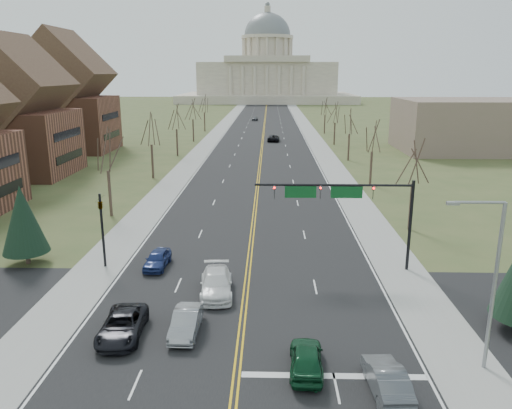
# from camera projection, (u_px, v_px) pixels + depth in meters

# --- Properties ---
(ground) EXTENTS (600.00, 600.00, 0.00)m
(ground) POSITION_uv_depth(u_px,v_px,m) (238.00, 364.00, 26.65)
(ground) COLOR #3E4F27
(ground) RESTS_ON ground
(road) EXTENTS (20.00, 380.00, 0.01)m
(road) POSITION_uv_depth(u_px,v_px,m) (264.00, 131.00, 132.92)
(road) COLOR black
(road) RESTS_ON ground
(cross_road) EXTENTS (120.00, 14.00, 0.01)m
(cross_road) POSITION_uv_depth(u_px,v_px,m) (244.00, 311.00, 32.44)
(cross_road) COLOR black
(cross_road) RESTS_ON ground
(sidewalk_left) EXTENTS (4.00, 380.00, 0.03)m
(sidewalk_left) POSITION_uv_depth(u_px,v_px,m) (219.00, 131.00, 133.24)
(sidewalk_left) COLOR gray
(sidewalk_left) RESTS_ON ground
(sidewalk_right) EXTENTS (4.00, 380.00, 0.03)m
(sidewalk_right) POSITION_uv_depth(u_px,v_px,m) (309.00, 131.00, 132.60)
(sidewalk_right) COLOR gray
(sidewalk_right) RESTS_ON ground
(center_line) EXTENTS (0.42, 380.00, 0.01)m
(center_line) POSITION_uv_depth(u_px,v_px,m) (264.00, 131.00, 132.92)
(center_line) COLOR gold
(center_line) RESTS_ON road
(edge_line_left) EXTENTS (0.15, 380.00, 0.01)m
(edge_line_left) POSITION_uv_depth(u_px,v_px,m) (227.00, 131.00, 133.18)
(edge_line_left) COLOR silver
(edge_line_left) RESTS_ON road
(edge_line_right) EXTENTS (0.15, 380.00, 0.01)m
(edge_line_right) POSITION_uv_depth(u_px,v_px,m) (300.00, 131.00, 132.66)
(edge_line_right) COLOR silver
(edge_line_right) RESTS_ON road
(stop_bar) EXTENTS (9.50, 0.50, 0.01)m
(stop_bar) POSITION_uv_depth(u_px,v_px,m) (334.00, 376.00, 25.54)
(stop_bar) COLOR silver
(stop_bar) RESTS_ON road
(capitol) EXTENTS (90.00, 60.00, 50.00)m
(capitol) POSITION_uv_depth(u_px,v_px,m) (267.00, 74.00, 264.45)
(capitol) COLOR beige
(capitol) RESTS_ON ground
(signal_mast) EXTENTS (12.12, 0.44, 7.20)m
(signal_mast) POSITION_uv_depth(u_px,v_px,m) (346.00, 198.00, 38.01)
(signal_mast) COLOR black
(signal_mast) RESTS_ON ground
(signal_left) EXTENTS (0.32, 0.36, 6.00)m
(signal_left) POSITION_uv_depth(u_px,v_px,m) (102.00, 222.00, 39.04)
(signal_left) COLOR black
(signal_left) RESTS_ON ground
(street_light) EXTENTS (2.90, 0.25, 9.07)m
(street_light) POSITION_uv_depth(u_px,v_px,m) (490.00, 275.00, 24.97)
(street_light) COLOR gray
(street_light) RESTS_ON ground
(tree_r_0) EXTENTS (3.74, 3.74, 8.50)m
(tree_r_0) POSITION_uv_depth(u_px,v_px,m) (414.00, 164.00, 47.74)
(tree_r_0) COLOR #382921
(tree_r_0) RESTS_ON ground
(tree_l_0) EXTENTS (3.96, 3.96, 9.00)m
(tree_l_0) POSITION_uv_depth(u_px,v_px,m) (107.00, 152.00, 52.33)
(tree_l_0) COLOR #382921
(tree_l_0) RESTS_ON ground
(tree_r_1) EXTENTS (3.74, 3.74, 8.50)m
(tree_r_1) POSITION_uv_depth(u_px,v_px,m) (373.00, 138.00, 67.06)
(tree_r_1) COLOR #382921
(tree_r_1) RESTS_ON ground
(tree_l_1) EXTENTS (3.96, 3.96, 9.00)m
(tree_l_1) POSITION_uv_depth(u_px,v_px,m) (151.00, 131.00, 71.65)
(tree_l_1) COLOR #382921
(tree_l_1) RESTS_ON ground
(tree_r_2) EXTENTS (3.74, 3.74, 8.50)m
(tree_r_2) POSITION_uv_depth(u_px,v_px,m) (350.00, 123.00, 86.39)
(tree_r_2) COLOR #382921
(tree_r_2) RESTS_ON ground
(tree_l_2) EXTENTS (3.96, 3.96, 9.00)m
(tree_l_2) POSITION_uv_depth(u_px,v_px,m) (176.00, 118.00, 90.98)
(tree_l_2) COLOR #382921
(tree_l_2) RESTS_ON ground
(tree_r_3) EXTENTS (3.74, 3.74, 8.50)m
(tree_r_3) POSITION_uv_depth(u_px,v_px,m) (335.00, 114.00, 105.71)
(tree_r_3) COLOR #382921
(tree_r_3) RESTS_ON ground
(tree_l_3) EXTENTS (3.96, 3.96, 9.00)m
(tree_l_3) POSITION_uv_depth(u_px,v_px,m) (193.00, 110.00, 110.30)
(tree_l_3) COLOR #382921
(tree_l_3) RESTS_ON ground
(tree_r_4) EXTENTS (3.74, 3.74, 8.50)m
(tree_r_4) POSITION_uv_depth(u_px,v_px,m) (325.00, 107.00, 125.03)
(tree_r_4) COLOR #382921
(tree_r_4) RESTS_ON ground
(tree_l_4) EXTENTS (3.96, 3.96, 9.00)m
(tree_l_4) POSITION_uv_depth(u_px,v_px,m) (204.00, 105.00, 129.62)
(tree_l_4) COLOR #382921
(tree_l_4) RESTS_ON ground
(conifer_l) EXTENTS (3.64, 3.64, 6.50)m
(conifer_l) POSITION_uv_depth(u_px,v_px,m) (23.00, 219.00, 39.69)
(conifer_l) COLOR #382921
(conifer_l) RESTS_ON ground
(bldg_left_mid) EXTENTS (15.10, 14.28, 20.75)m
(bldg_left_mid) POSITION_uv_depth(u_px,v_px,m) (16.00, 118.00, 73.72)
(bldg_left_mid) COLOR brown
(bldg_left_mid) RESTS_ON ground
(bldg_left_far) EXTENTS (17.10, 14.28, 23.25)m
(bldg_left_far) POSITION_uv_depth(u_px,v_px,m) (66.00, 102.00, 96.70)
(bldg_left_far) COLOR brown
(bldg_left_far) RESTS_ON ground
(bldg_right_mass) EXTENTS (25.00, 20.00, 10.00)m
(bldg_right_mass) POSITION_uv_depth(u_px,v_px,m) (465.00, 125.00, 97.72)
(bldg_right_mass) COLOR #746352
(bldg_right_mass) RESTS_ON ground
(car_nb_inner_lead) EXTENTS (1.93, 4.36, 1.46)m
(car_nb_inner_lead) POSITION_uv_depth(u_px,v_px,m) (306.00, 358.00, 25.82)
(car_nb_inner_lead) COLOR #0D3B20
(car_nb_inner_lead) RESTS_ON road
(car_nb_outer_lead) EXTENTS (1.81, 4.53, 1.47)m
(car_nb_outer_lead) POSITION_uv_depth(u_px,v_px,m) (387.00, 379.00, 24.03)
(car_nb_outer_lead) COLOR #515559
(car_nb_outer_lead) RESTS_ON road
(car_sb_inner_lead) EXTENTS (1.55, 4.28, 1.40)m
(car_sb_inner_lead) POSITION_uv_depth(u_px,v_px,m) (186.00, 322.00, 29.59)
(car_sb_inner_lead) COLOR gray
(car_sb_inner_lead) RESTS_ON road
(car_sb_outer_lead) EXTENTS (2.59, 5.19, 1.41)m
(car_sb_outer_lead) POSITION_uv_depth(u_px,v_px,m) (122.00, 325.00, 29.22)
(car_sb_outer_lead) COLOR black
(car_sb_outer_lead) RESTS_ON road
(car_sb_inner_second) EXTENTS (2.67, 5.55, 1.56)m
(car_sb_inner_second) POSITION_uv_depth(u_px,v_px,m) (216.00, 283.00, 34.86)
(car_sb_inner_second) COLOR white
(car_sb_inner_second) RESTS_ON road
(car_sb_outer_second) EXTENTS (1.80, 4.07, 1.36)m
(car_sb_outer_second) POSITION_uv_depth(u_px,v_px,m) (157.00, 259.00, 39.64)
(car_sb_outer_second) COLOR navy
(car_sb_outer_second) RESTS_ON road
(car_far_nb) EXTENTS (2.85, 5.55, 1.50)m
(car_far_nb) POSITION_uv_depth(u_px,v_px,m) (274.00, 138.00, 112.40)
(car_far_nb) COLOR black
(car_far_nb) RESTS_ON road
(car_far_sb) EXTENTS (2.04, 4.05, 1.32)m
(car_far_sb) POSITION_uv_depth(u_px,v_px,m) (255.00, 119.00, 160.26)
(car_far_sb) COLOR #52545A
(car_far_sb) RESTS_ON road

